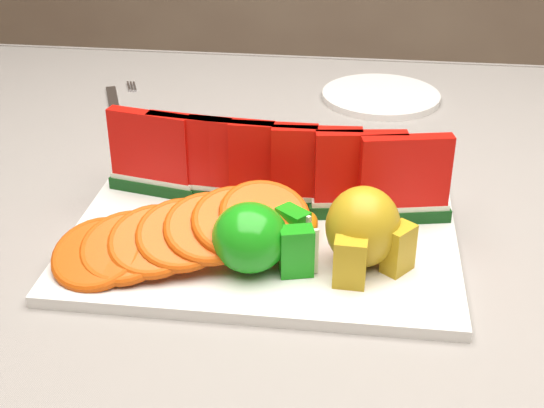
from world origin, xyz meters
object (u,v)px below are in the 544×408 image
side_plate (381,96)px  fork (116,105)px  apple_cluster (258,238)px  pear_cluster (364,230)px  platter (264,233)px

side_plate → fork: 0.40m
apple_cluster → pear_cluster: bearing=10.3°
platter → side_plate: (0.12, 0.43, -0.00)m
pear_cluster → fork: pear_cluster is taller
platter → side_plate: bearing=74.1°
platter → pear_cluster: bearing=-27.7°
side_plate → platter: bearing=-105.9°
apple_cluster → fork: apple_cluster is taller
apple_cluster → side_plate: (0.12, 0.50, -0.04)m
platter → apple_cluster: apple_cluster is taller
pear_cluster → side_plate: 0.48m
pear_cluster → fork: bearing=133.2°
platter → apple_cluster: 0.08m
side_plate → pear_cluster: bearing=-92.1°
apple_cluster → fork: bearing=123.3°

